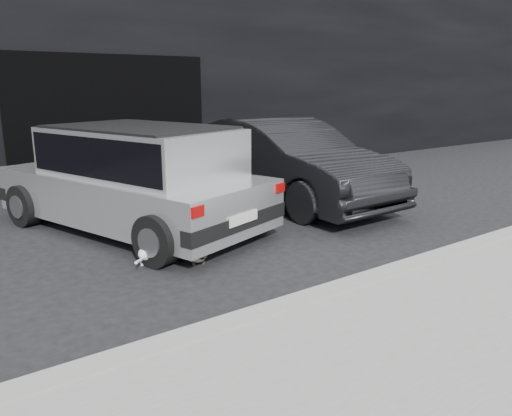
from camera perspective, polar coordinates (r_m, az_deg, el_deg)
ground at (r=6.67m, az=-11.68°, el=-4.10°), size 80.00×80.00×0.00m
building_facade at (r=12.35m, az=-19.75°, el=15.36°), size 34.00×4.00×5.00m
garage_opening at (r=10.45m, az=-16.07°, el=9.42°), size 4.00×0.10×2.60m
curb at (r=5.17m, az=11.06°, el=-8.79°), size 18.00×0.25×0.12m
sidewalk at (r=4.52m, az=22.43°, el=-13.20°), size 18.00×2.20×0.11m
silver_hatchback at (r=7.21m, az=-13.53°, el=3.81°), size 2.95×4.38×1.49m
second_car at (r=8.72m, az=3.28°, el=5.34°), size 1.62×4.44×1.46m
cat_siamese at (r=5.90m, az=-7.02°, el=-5.14°), size 0.28×0.73×0.25m
cat_white at (r=5.99m, az=-11.50°, el=-4.57°), size 0.61×0.46×0.33m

